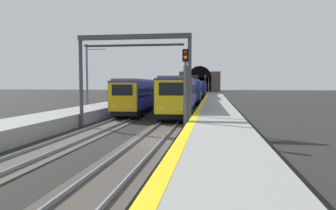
{
  "coord_description": "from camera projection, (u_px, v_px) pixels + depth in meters",
  "views": [
    {
      "loc": [
        -17.53,
        -3.57,
        3.33
      ],
      "look_at": [
        11.46,
        0.62,
        1.37
      ],
      "focal_mm": 33.49,
      "sensor_mm": 36.0,
      "label": 1
    }
  ],
  "objects": [
    {
      "name": "ground_plane",
      "position": [
        150.0,
        142.0,
        18.05
      ],
      "size": [
        320.0,
        320.0,
        0.0
      ],
      "primitive_type": "plane",
      "color": "black"
    },
    {
      "name": "platform_right",
      "position": [
        218.0,
        135.0,
        17.46
      ],
      "size": [
        112.0,
        3.62,
        1.03
      ],
      "primitive_type": "cube",
      "color": "gray",
      "rests_on": "ground_plane"
    },
    {
      "name": "platform_left",
      "position": [
        15.0,
        130.0,
        19.22
      ],
      "size": [
        112.0,
        3.62,
        1.03
      ],
      "primitive_type": "cube",
      "color": "gray",
      "rests_on": "ground_plane"
    },
    {
      "name": "platform_right_edge_strip",
      "position": [
        190.0,
        125.0,
        17.65
      ],
      "size": [
        112.0,
        0.5,
        0.01
      ],
      "primitive_type": "cube",
      "color": "yellow",
      "rests_on": "platform_right"
    },
    {
      "name": "track_main_line",
      "position": [
        150.0,
        141.0,
        18.04
      ],
      "size": [
        160.0,
        2.61,
        0.21
      ],
      "color": "#423D38",
      "rests_on": "ground_plane"
    },
    {
      "name": "track_adjacent_line",
      "position": [
        74.0,
        139.0,
        18.7
      ],
      "size": [
        160.0,
        2.66,
        0.21
      ],
      "color": "#4C4742",
      "rests_on": "ground_plane"
    },
    {
      "name": "train_main_approaching",
      "position": [
        196.0,
        89.0,
        66.92
      ],
      "size": [
        85.47,
        3.44,
        4.91
      ],
      "rotation": [
        0.0,
        0.0,
        3.17
      ],
      "color": "navy",
      "rests_on": "ground_plane"
    },
    {
      "name": "train_adjacent_platform",
      "position": [
        167.0,
        90.0,
        55.95
      ],
      "size": [
        57.21,
        3.19,
        3.83
      ],
      "rotation": [
        0.0,
        0.0,
        3.17
      ],
      "color": "navy",
      "rests_on": "ground_plane"
    },
    {
      "name": "railway_signal_near",
      "position": [
        186.0,
        87.0,
        19.04
      ],
      "size": [
        0.39,
        0.38,
        5.44
      ],
      "rotation": [
        0.0,
        0.0,
        3.14
      ],
      "color": "#4C4C54",
      "rests_on": "ground_plane"
    },
    {
      "name": "railway_signal_mid",
      "position": [
        205.0,
        84.0,
        66.18
      ],
      "size": [
        0.39,
        0.38,
        5.37
      ],
      "rotation": [
        0.0,
        0.0,
        3.14
      ],
      "color": "#38383D",
      "rests_on": "ground_plane"
    },
    {
      "name": "railway_signal_far",
      "position": [
        209.0,
        84.0,
        115.59
      ],
      "size": [
        0.39,
        0.38,
        5.54
      ],
      "rotation": [
        0.0,
        0.0,
        3.14
      ],
      "color": "#4C4C54",
      "rests_on": "ground_plane"
    },
    {
      "name": "overhead_signal_gantry",
      "position": [
        134.0,
        58.0,
        23.27
      ],
      "size": [
        0.7,
        8.6,
        7.0
      ],
      "color": "#3F3F47",
      "rests_on": "ground_plane"
    },
    {
      "name": "tunnel_portal",
      "position": [
        200.0,
        82.0,
        137.39
      ],
      "size": [
        2.19,
        17.97,
        11.19
      ],
      "color": "#51473D",
      "rests_on": "ground_plane"
    },
    {
      "name": "catenary_mast_near",
      "position": [
        87.0,
        78.0,
        35.68
      ],
      "size": [
        0.22,
        2.31,
        7.86
      ],
      "color": "#595B60",
      "rests_on": "ground_plane"
    }
  ]
}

